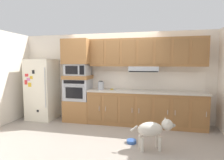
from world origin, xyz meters
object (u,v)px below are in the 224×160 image
(dog, at_px, (154,129))
(dog_food_bowl, at_px, (131,141))
(built_in_oven, at_px, (78,89))
(microwave, at_px, (78,70))
(refrigerator, at_px, (42,89))
(electric_kettle, at_px, (101,86))
(screwdriver, at_px, (112,89))

(dog, height_order, dog_food_bowl, dog)
(built_in_oven, relative_size, microwave, 1.09)
(refrigerator, distance_m, electric_kettle, 1.80)
(screwdriver, distance_m, electric_kettle, 0.33)
(dog, xyz_separation_m, dog_food_bowl, (-0.44, 0.19, -0.36))
(screwdriver, height_order, electric_kettle, electric_kettle)
(built_in_oven, height_order, dog, built_in_oven)
(microwave, distance_m, dog, 2.74)
(built_in_oven, distance_m, dog, 2.58)
(refrigerator, bearing_deg, dog, -22.27)
(electric_kettle, relative_size, dog, 0.28)
(dog, distance_m, dog_food_bowl, 0.60)
(dog, bearing_deg, screwdriver, 109.99)
(electric_kettle, bearing_deg, dog_food_bowl, -49.51)
(microwave, bearing_deg, dog, -33.25)
(screwdriver, relative_size, dog, 0.19)
(electric_kettle, distance_m, dog, 2.05)
(dog_food_bowl, bearing_deg, screwdriver, 119.36)
(screwdriver, height_order, dog_food_bowl, screwdriver)
(electric_kettle, bearing_deg, screwdriver, 8.80)
(electric_kettle, xyz_separation_m, dog, (1.42, -1.34, -0.64))
(built_in_oven, height_order, dog_food_bowl, built_in_oven)
(microwave, height_order, dog_food_bowl, microwave)
(refrigerator, distance_m, dog, 3.51)
(refrigerator, relative_size, microwave, 2.73)
(microwave, distance_m, dog_food_bowl, 2.50)
(refrigerator, bearing_deg, dog_food_bowl, -22.09)
(microwave, height_order, dog, microwave)
(refrigerator, distance_m, dog_food_bowl, 3.11)
(electric_kettle, xyz_separation_m, dog_food_bowl, (0.98, -1.15, -1.00))
(refrigerator, bearing_deg, screwdriver, 1.85)
(refrigerator, xyz_separation_m, dog, (3.22, -1.32, -0.49))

